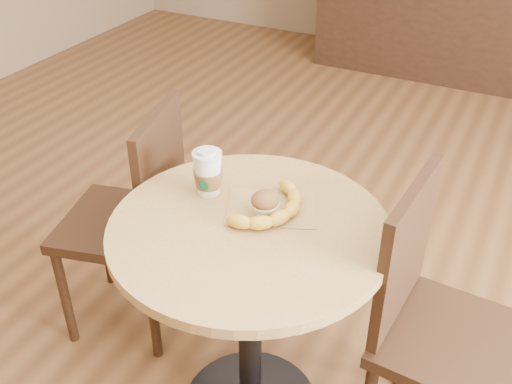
# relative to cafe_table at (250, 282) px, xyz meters

# --- Properties ---
(cafe_table) EXTENTS (0.75, 0.75, 0.75)m
(cafe_table) POSITION_rel_cafe_table_xyz_m (0.00, 0.00, 0.00)
(cafe_table) COLOR black
(cafe_table) RESTS_ON ground
(chair_left) EXTENTS (0.47, 0.47, 0.88)m
(chair_left) POSITION_rel_cafe_table_xyz_m (-0.54, 0.19, -0.06)
(chair_left) COLOR black
(chair_left) RESTS_ON ground
(chair_right) EXTENTS (0.42, 0.42, 0.89)m
(chair_right) POSITION_rel_cafe_table_xyz_m (0.50, 0.15, -0.06)
(chair_right) COLOR black
(chair_right) RESTS_ON ground
(service_counter) EXTENTS (2.30, 0.65, 1.04)m
(service_counter) POSITION_rel_cafe_table_xyz_m (0.11, 3.26, -0.03)
(service_counter) COLOR black
(service_counter) RESTS_ON ground
(kraft_bag) EXTENTS (0.29, 0.26, 0.00)m
(kraft_bag) POSITION_rel_cafe_table_xyz_m (0.02, 0.09, 0.20)
(kraft_bag) COLOR #9D804C
(kraft_bag) RESTS_ON cafe_table
(coffee_cup) EXTENTS (0.08, 0.09, 0.14)m
(coffee_cup) POSITION_rel_cafe_table_xyz_m (-0.17, 0.09, 0.26)
(coffee_cup) COLOR white
(coffee_cup) RESTS_ON cafe_table
(muffin) EXTENTS (0.08, 0.08, 0.07)m
(muffin) POSITION_rel_cafe_table_xyz_m (0.02, 0.06, 0.24)
(muffin) COLOR white
(muffin) RESTS_ON kraft_bag
(banana) EXTENTS (0.25, 0.32, 0.04)m
(banana) POSITION_rel_cafe_table_xyz_m (0.03, 0.08, 0.22)
(banana) COLOR gold
(banana) RESTS_ON kraft_bag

